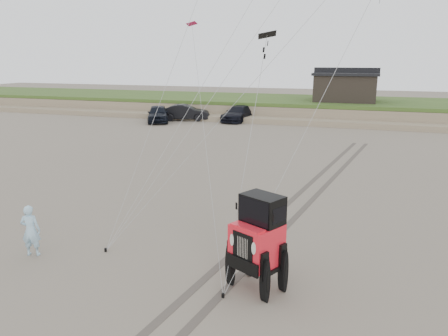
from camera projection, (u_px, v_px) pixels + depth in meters
The scene contains 11 objects.
ground at pixel (179, 285), 11.92m from camera, with size 160.00×160.00×0.00m, color #6B6054.
dune_ridge at pixel (325, 109), 46.18m from camera, with size 160.00×14.25×1.73m.
cabin at pixel (346, 86), 44.52m from camera, with size 6.40×5.40×3.35m.
truck_a at pixel (158, 114), 42.03m from camera, with size 1.91×4.75×1.62m, color black.
truck_b at pixel (185, 113), 43.17m from camera, with size 1.65×4.72×1.56m, color black.
truck_c at pixel (238, 114), 42.61m from camera, with size 2.09×5.13×1.49m, color black.
jeep at pixel (257, 253), 11.50m from camera, with size 2.39×5.54×2.06m, color red, non-canonical shape.
man at pixel (31, 230), 13.52m from camera, with size 0.60×0.39×1.65m, color #96C3E7.
stake_main at pixel (106, 250), 13.94m from camera, with size 0.08×0.08×0.12m, color black.
stake_aux at pixel (223, 296), 11.26m from camera, with size 0.08×0.08×0.12m, color black.
tire_tracks at pixel (299, 203), 18.65m from camera, with size 5.22×29.74×0.01m.
Camera 1 is at (4.60, -9.82, 6.02)m, focal length 35.00 mm.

